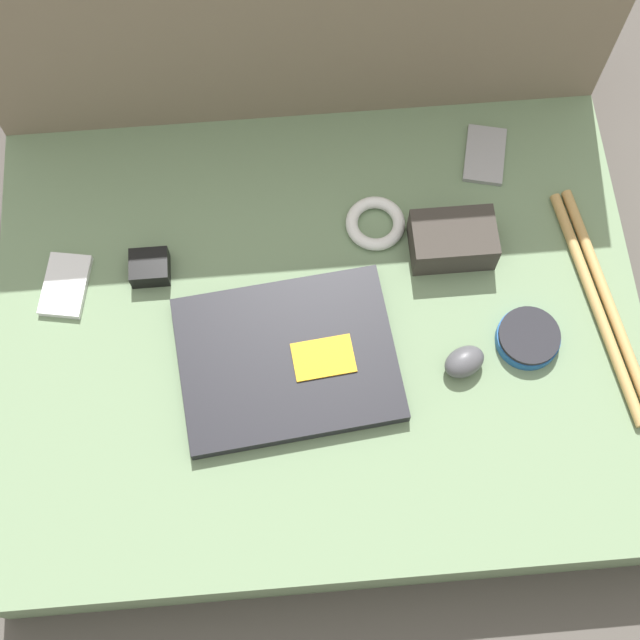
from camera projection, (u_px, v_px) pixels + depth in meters
ground_plane at (320, 353)px, 1.47m from camera, size 8.00×8.00×0.00m
couch_seat at (320, 340)px, 1.41m from camera, size 0.99×0.76×0.13m
couch_backrest at (295, 4)px, 1.39m from camera, size 0.99×0.20×0.56m
laptop at (288, 359)px, 1.32m from camera, size 0.34×0.28×0.03m
computer_mouse at (464, 362)px, 1.31m from camera, size 0.08×0.07×0.04m
speaker_puck at (528, 338)px, 1.33m from camera, size 0.10×0.10×0.03m
phone_silver at (485, 155)px, 1.46m from camera, size 0.09×0.12×0.01m
phone_black at (65, 285)px, 1.37m from camera, size 0.08×0.11×0.01m
camera_pouch at (453, 240)px, 1.37m from camera, size 0.13×0.09×0.06m
charger_brick at (150, 267)px, 1.37m from camera, size 0.06×0.05×0.03m
cable_coil at (375, 223)px, 1.41m from camera, size 0.09×0.09×0.02m
drumstick_pair at (602, 304)px, 1.36m from camera, size 0.09×0.39×0.02m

